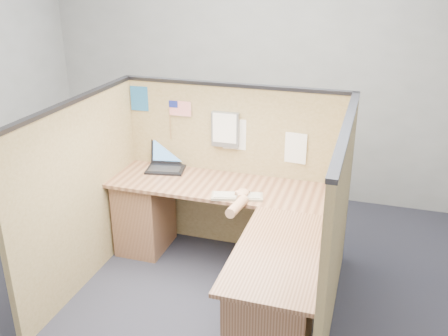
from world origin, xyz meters
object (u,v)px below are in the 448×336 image
(laptop, at_px, (168,161))
(keyboard, at_px, (237,196))
(l_desk, at_px, (230,246))
(mouse, at_px, (243,196))

(laptop, height_order, keyboard, laptop)
(l_desk, height_order, keyboard, keyboard)
(keyboard, height_order, mouse, mouse)
(laptop, distance_m, keyboard, 0.88)
(mouse, bearing_deg, keyboard, 180.00)
(keyboard, distance_m, mouse, 0.05)
(l_desk, bearing_deg, mouse, 76.45)
(l_desk, relative_size, laptop, 5.17)
(laptop, bearing_deg, l_desk, -49.01)
(mouse, bearing_deg, laptop, 152.72)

